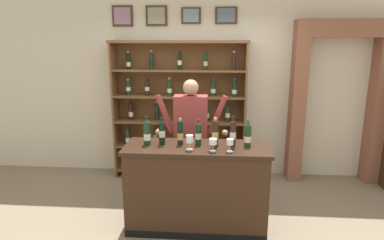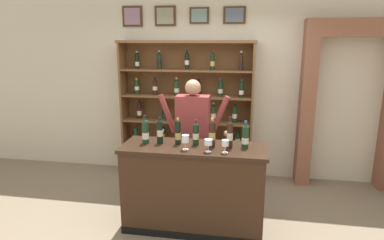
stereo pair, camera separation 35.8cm
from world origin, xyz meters
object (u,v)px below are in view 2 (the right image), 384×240
Objects in this scene: tasting_bottle_brunello at (160,131)px; wine_glass_center at (208,143)px; tasting_bottle_riserva at (230,134)px; tasting_bottle_rosso at (245,136)px; shopkeeper at (193,128)px; wine_shelf at (187,106)px; tasting_bottle_vin_santo at (212,133)px; tasting_counter at (194,187)px; wine_glass_left at (185,140)px; tasting_bottle_bianco at (145,131)px; tasting_bottle_grappa at (196,133)px; wine_glass_right at (225,144)px; tasting_bottle_chianti at (178,132)px.

tasting_bottle_brunello reaches higher than wine_glass_center.
tasting_bottle_rosso is (0.16, 0.04, -0.03)m from tasting_bottle_riserva.
shopkeeper is at bearing 129.15° from tasting_bottle_riserva.
wine_shelf is 7.11× the size of tasting_bottle_rosso.
wine_shelf is 1.60m from tasting_bottle_vin_santo.
wine_glass_left is (-0.07, -0.13, 0.61)m from tasting_counter.
wine_glass_left is at bearing -163.66° from tasting_bottle_rosso.
tasting_bottle_brunello is 0.61m from wine_glass_center.
tasting_bottle_bianco is 0.76m from tasting_bottle_vin_santo.
tasting_bottle_vin_santo reaches higher than tasting_bottle_grappa.
wine_glass_center is 0.18m from wine_glass_right.
shopkeeper is 0.61m from tasting_bottle_grappa.
tasting_counter is at bearing -174.45° from tasting_bottle_vin_santo.
tasting_bottle_brunello is at bearing 5.91° from tasting_bottle_bianco.
wine_glass_center is at bearing -19.45° from tasting_bottle_brunello.
shopkeeper is 0.82m from tasting_bottle_riserva.
tasting_bottle_grappa is 0.19m from tasting_bottle_vin_santo.
tasting_bottle_rosso is at bearing 16.34° from wine_glass_left.
tasting_bottle_chianti is 0.59m from wine_glass_right.
shopkeeper is 10.09× the size of wine_glass_left.
wine_glass_left is (0.12, -0.18, -0.03)m from tasting_bottle_chianti.
tasting_bottle_rosso is (0.36, 0.03, -0.03)m from tasting_bottle_vin_santo.
wine_glass_center is (0.25, -0.03, -0.01)m from wine_glass_left.
tasting_bottle_bianco is 1.12× the size of tasting_bottle_grappa.
tasting_counter is 4.96× the size of tasting_bottle_vin_santo.
wine_glass_center is at bearing 179.90° from wine_glass_right.
tasting_bottle_brunello is (-0.39, 0.04, 0.64)m from tasting_counter.
wine_shelf reaches higher than wine_glass_center.
tasting_bottle_chianti is 0.43m from wine_glass_center.
wine_shelf is 1.68m from wine_glass_left.
tasting_bottle_rosso is 0.29m from wine_glass_right.
wine_glass_right is at bearing -49.06° from tasting_bottle_vin_santo.
tasting_bottle_riserva is 0.48m from wine_glass_left.
wine_shelf is 7.04× the size of tasting_bottle_chianti.
wine_shelf is 6.96× the size of tasting_bottle_brunello.
wine_shelf reaches higher than tasting_bottle_vin_santo.
tasting_bottle_rosso is 0.43m from wine_glass_center.
tasting_bottle_rosso is (0.92, -1.47, -0.01)m from wine_shelf.
tasting_bottle_vin_santo reaches higher than wine_glass_right.
tasting_bottle_brunello is at bearing -114.64° from shopkeeper.
tasting_bottle_grappa reaches higher than tasting_counter.
wine_glass_right is (0.34, -0.22, -0.03)m from tasting_bottle_grappa.
tasting_bottle_chianti is 0.75m from tasting_bottle_rosso.
tasting_counter is at bearing 138.30° from wine_glass_center.
wine_shelf is 6.60× the size of tasting_bottle_bianco.
tasting_bottle_vin_santo is 1.98× the size of wine_glass_left.
tasting_bottle_grappa reaches higher than wine_glass_center.
wine_shelf is at bearing 113.18° from wine_glass_right.
tasting_bottle_rosso reaches higher than tasting_counter.
shopkeeper is 5.12× the size of tasting_bottle_bianco.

